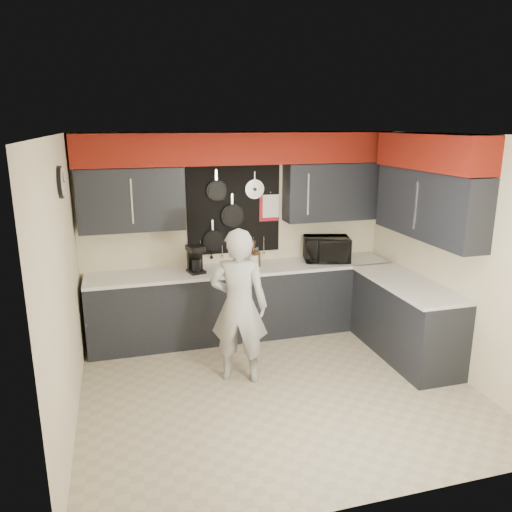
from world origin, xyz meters
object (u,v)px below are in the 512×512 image
object	(u,v)px
microwave	(327,249)
utensil_crock	(254,261)
knife_block	(256,259)
coffee_maker	(195,258)
person	(239,306)

from	to	relation	value
microwave	utensil_crock	bearing A→B (deg)	-164.74
utensil_crock	knife_block	bearing A→B (deg)	23.06
utensil_crock	coffee_maker	size ratio (longest dim) A/B	0.47
utensil_crock	coffee_maker	world-z (taller)	coffee_maker
utensil_crock	person	distance (m)	1.22
microwave	person	xyz separation A→B (m)	(-1.48, -1.13, -0.24)
knife_block	coffee_maker	xyz separation A→B (m)	(-0.78, -0.03, 0.08)
microwave	knife_block	xyz separation A→B (m)	(-0.98, -0.01, -0.06)
knife_block	person	xyz separation A→B (m)	(-0.50, -1.12, -0.18)
knife_block	person	distance (m)	1.24
microwave	knife_block	size ratio (longest dim) A/B	2.98
microwave	knife_block	world-z (taller)	microwave
utensil_crock	person	size ratio (longest dim) A/B	0.09
knife_block	utensil_crock	distance (m)	0.04
knife_block	person	size ratio (longest dim) A/B	0.12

